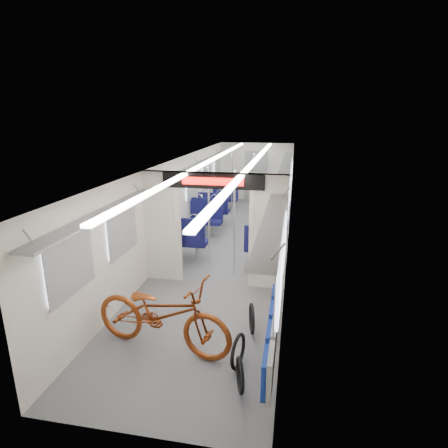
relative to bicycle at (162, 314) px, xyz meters
name	(u,v)px	position (x,y,z in m)	size (l,w,h in m)	color
carriage	(229,195)	(0.27, 4.16, 0.92)	(12.00, 12.02, 2.31)	#515456
bicycle	(162,314)	(0.00, 0.00, 0.00)	(0.77, 2.20, 1.16)	#863813
flip_bench	(273,333)	(1.62, -0.20, 0.00)	(0.12, 2.13, 0.54)	gray
bike_hoop_a	(240,377)	(1.26, -0.68, -0.37)	(0.46, 0.46, 0.05)	black
bike_hoop_b	(238,353)	(1.16, -0.23, -0.35)	(0.51, 0.51, 0.05)	black
bike_hoop_c	(252,320)	(1.25, 0.67, -0.35)	(0.50, 0.50, 0.05)	black
seat_bay_near_left	(197,225)	(-0.67, 4.57, 0.00)	(0.96, 2.32, 1.18)	#0E0E3E
seat_bay_near_right	(267,232)	(1.20, 4.36, -0.04)	(0.90, 2.03, 1.09)	#0E0E3E
seat_bay_far_left	(220,200)	(-0.67, 7.64, -0.01)	(0.95, 2.24, 1.15)	#0E0E3E
seat_bay_far_right	(275,201)	(1.20, 8.06, -0.06)	(0.88, 1.91, 1.05)	#0E0E3E
stanchion_near_left	(209,218)	(-0.03, 3.24, 0.57)	(0.04, 0.04, 2.30)	silver
stanchion_near_right	(234,225)	(0.61, 2.83, 0.57)	(0.04, 0.04, 2.30)	silver
stanchion_far_left	(232,193)	(0.02, 6.04, 0.57)	(0.04, 0.04, 2.30)	silver
stanchion_far_right	(253,192)	(0.61, 6.32, 0.57)	(0.04, 0.04, 2.30)	silver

